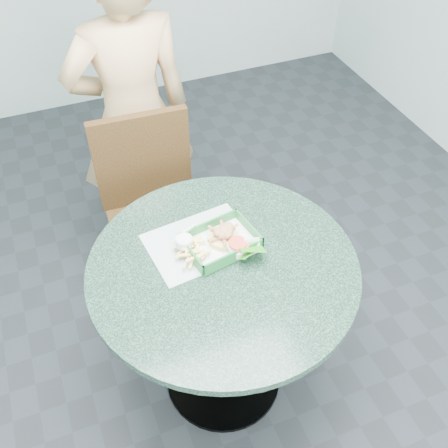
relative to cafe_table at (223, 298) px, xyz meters
name	(u,v)px	position (x,y,z in m)	size (l,w,h in m)	color
floor	(223,378)	(0.00, 0.00, -0.58)	(4.00, 5.00, 0.02)	#303335
cafe_table	(223,298)	(0.00, 0.00, 0.00)	(0.93, 0.93, 0.75)	black
dining_chair	(153,203)	(-0.08, 0.64, -0.05)	(0.42, 0.42, 0.93)	#4F2E1E
diner_person	(132,111)	(-0.06, 0.95, 0.24)	(0.60, 0.39, 1.64)	tan
placemat	(201,246)	(-0.04, 0.12, 0.17)	(0.36, 0.27, 0.00)	#AEC5C2
food_basket	(221,247)	(0.02, 0.08, 0.19)	(0.24, 0.18, 0.05)	#1D6D2F
crab_sandwich	(224,238)	(0.04, 0.09, 0.22)	(0.11, 0.11, 0.07)	#DFBE70
fries_pile	(191,249)	(-0.08, 0.09, 0.21)	(0.10, 0.11, 0.04)	#FFD67B
sauce_ramekin	(184,241)	(-0.09, 0.13, 0.22)	(0.06, 0.06, 0.03)	silver
garnish_cup	(240,254)	(0.06, 0.01, 0.21)	(0.11, 0.11, 0.04)	white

